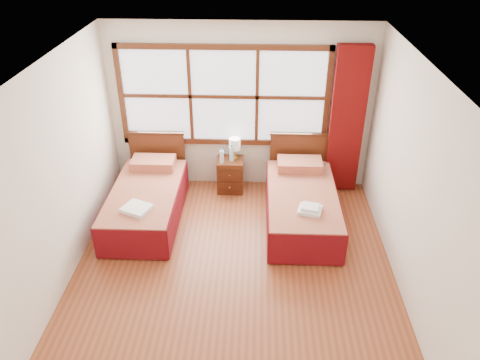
{
  "coord_description": "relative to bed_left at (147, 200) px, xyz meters",
  "views": [
    {
      "loc": [
        0.26,
        -4.42,
        3.98
      ],
      "look_at": [
        0.06,
        0.7,
        0.95
      ],
      "focal_mm": 35.0,
      "sensor_mm": 36.0,
      "label": 1
    }
  ],
  "objects": [
    {
      "name": "towels_right",
      "position": [
        2.29,
        -0.53,
        0.26
      ],
      "size": [
        0.35,
        0.32,
        0.09
      ],
      "rotation": [
        0.0,
        0.0,
        -0.24
      ],
      "color": "white",
      "rests_on": "bed_right"
    },
    {
      "name": "towels_left",
      "position": [
        0.01,
        -0.57,
        0.24
      ],
      "size": [
        0.44,
        0.42,
        0.05
      ],
      "rotation": [
        0.0,
        0.0,
        -0.42
      ],
      "color": "white",
      "rests_on": "bed_left"
    },
    {
      "name": "wall_back",
      "position": [
        1.31,
        1.05,
        1.02
      ],
      "size": [
        4.0,
        0.0,
        4.0
      ],
      "primitive_type": "plane",
      "rotation": [
        1.57,
        0.0,
        0.0
      ],
      "color": "silver",
      "rests_on": "floor"
    },
    {
      "name": "floor",
      "position": [
        1.31,
        -1.2,
        -0.28
      ],
      "size": [
        4.5,
        4.5,
        0.0
      ],
      "primitive_type": "plane",
      "color": "brown",
      "rests_on": "ground"
    },
    {
      "name": "window",
      "position": [
        1.06,
        1.01,
        1.22
      ],
      "size": [
        3.16,
        0.06,
        1.56
      ],
      "color": "white",
      "rests_on": "wall_back"
    },
    {
      "name": "wall_left",
      "position": [
        -0.69,
        -1.2,
        1.02
      ],
      "size": [
        0.0,
        4.5,
        4.5
      ],
      "primitive_type": "plane",
      "rotation": [
        1.57,
        0.0,
        1.57
      ],
      "color": "silver",
      "rests_on": "floor"
    },
    {
      "name": "nightstand",
      "position": [
        1.17,
        0.8,
        -0.01
      ],
      "size": [
        0.41,
        0.41,
        0.54
      ],
      "color": "#4E2411",
      "rests_on": "floor"
    },
    {
      "name": "bed_left",
      "position": [
        0.0,
        0.0,
        0.0
      ],
      "size": [
        0.96,
        1.98,
        0.93
      ],
      "color": "#3E1C0D",
      "rests_on": "floor"
    },
    {
      "name": "bed_right",
      "position": [
        2.23,
        -0.0,
        0.01
      ],
      "size": [
        0.98,
        2.0,
        0.95
      ],
      "color": "#3E1C0D",
      "rests_on": "floor"
    },
    {
      "name": "curtain",
      "position": [
        2.91,
        0.91,
        0.89
      ],
      "size": [
        0.5,
        0.16,
        2.3
      ],
      "primitive_type": "cube",
      "color": "#650A0A",
      "rests_on": "wall_back"
    },
    {
      "name": "bottle_near",
      "position": [
        1.04,
        0.7,
        0.36
      ],
      "size": [
        0.06,
        0.06,
        0.23
      ],
      "color": "#C3E6FA",
      "rests_on": "nightstand"
    },
    {
      "name": "ceiling",
      "position": [
        1.31,
        -1.2,
        2.32
      ],
      "size": [
        4.5,
        4.5,
        0.0
      ],
      "primitive_type": "plane",
      "rotation": [
        3.14,
        0.0,
        0.0
      ],
      "color": "white",
      "rests_on": "wall_back"
    },
    {
      "name": "wall_right",
      "position": [
        3.31,
        -1.2,
        1.02
      ],
      "size": [
        0.0,
        4.5,
        4.5
      ],
      "primitive_type": "plane",
      "rotation": [
        1.57,
        0.0,
        -1.57
      ],
      "color": "silver",
      "rests_on": "floor"
    },
    {
      "name": "lamp",
      "position": [
        1.23,
        0.86,
        0.5
      ],
      "size": [
        0.17,
        0.17,
        0.34
      ],
      "color": "gold",
      "rests_on": "nightstand"
    },
    {
      "name": "bottle_far",
      "position": [
        1.19,
        0.78,
        0.38
      ],
      "size": [
        0.07,
        0.07,
        0.27
      ],
      "color": "#C3E6FA",
      "rests_on": "nightstand"
    }
  ]
}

